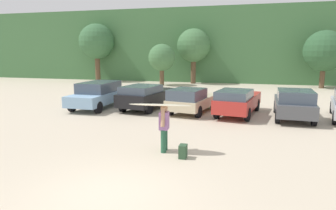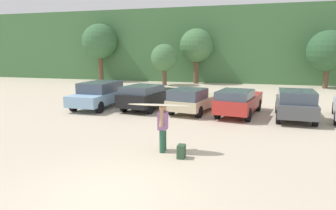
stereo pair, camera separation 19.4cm
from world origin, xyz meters
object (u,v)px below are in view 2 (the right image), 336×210
parked_car_black (148,96)px  person_adult (163,125)px  surfboard_cream (159,105)px  backpack_dropped (181,151)px  parked_car_champagne (192,100)px  parked_car_red (239,101)px  parked_car_dark_gray (295,104)px  parked_car_sky_blue (100,94)px

parked_car_black → person_adult: person_adult is taller
surfboard_cream → person_adult: bearing=-160.6°
parked_car_black → backpack_dropped: size_ratio=10.76×
parked_car_champagne → parked_car_red: size_ratio=0.89×
parked_car_dark_gray → backpack_dropped: bearing=151.9°
parked_car_red → person_adult: (-2.21, -7.04, 0.14)m
backpack_dropped → parked_car_black: bearing=116.7°
parked_car_dark_gray → parked_car_sky_blue: bearing=90.6°
parked_car_black → backpack_dropped: (4.03, -8.02, -0.58)m
parked_car_red → surfboard_cream: bearing=171.3°
parked_car_sky_blue → person_adult: bearing=-137.3°
parked_car_dark_gray → person_adult: (-5.07, -6.73, 0.12)m
parked_car_sky_blue → parked_car_red: bearing=-89.2°
parked_car_black → surfboard_cream: size_ratio=2.14×
parked_car_sky_blue → parked_car_dark_gray: bearing=-90.7°
parked_car_red → backpack_dropped: parked_car_red is taller
parked_car_sky_blue → parked_car_black: 3.06m
parked_car_dark_gray → parked_car_red: bearing=86.2°
parked_car_red → parked_car_sky_blue: bearing=99.1°
parked_car_sky_blue → backpack_dropped: parked_car_sky_blue is taller
parked_car_red → surfboard_cream: 7.53m
surfboard_cream → parked_car_dark_gray: bearing=-132.7°
parked_car_black → backpack_dropped: 9.00m
parked_car_sky_blue → surfboard_cream: surfboard_cream is taller
parked_car_dark_gray → backpack_dropped: parked_car_dark_gray is taller
parked_car_black → parked_car_champagne: parked_car_black is taller
parked_car_sky_blue → parked_car_red: parked_car_sky_blue is taller
person_adult → backpack_dropped: size_ratio=3.72×
parked_car_sky_blue → parked_car_black: bearing=-81.4°
parked_car_dark_gray → surfboard_cream: bearing=145.1°
parked_car_black → parked_car_dark_gray: size_ratio=1.13×
parked_car_sky_blue → parked_car_black: size_ratio=0.99×
parked_car_dark_gray → surfboard_cream: surfboard_cream is taller
parked_car_sky_blue → parked_car_dark_gray: (11.35, -0.40, -0.03)m
parked_car_black → person_adult: (3.25, -7.51, 0.14)m
parked_car_champagne → parked_car_dark_gray: size_ratio=1.02×
parked_car_champagne → parked_car_dark_gray: bearing=-82.7°
parked_car_black → person_adult: size_ratio=2.90×
parked_car_black → surfboard_cream: surfboard_cream is taller
parked_car_champagne → backpack_dropped: (1.15, -7.52, -0.53)m
parked_car_champagne → backpack_dropped: size_ratio=9.74×
backpack_dropped → parked_car_red: bearing=79.3°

